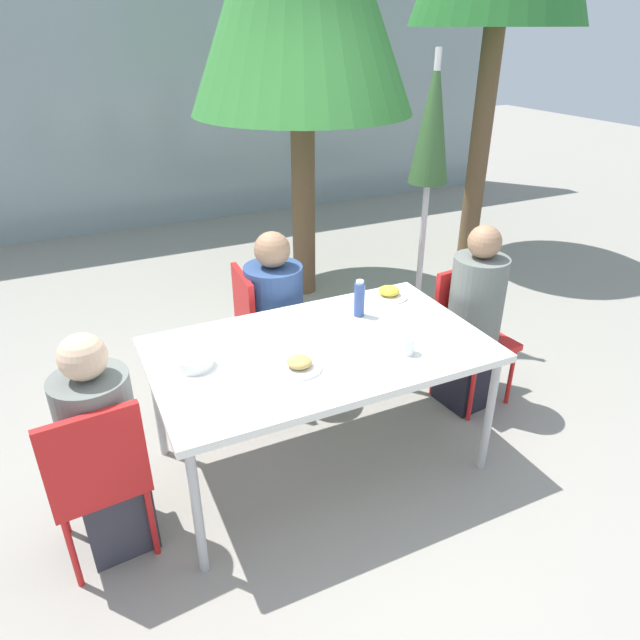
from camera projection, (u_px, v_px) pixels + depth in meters
The scene contains 15 objects.
ground_plane at pixel (320, 460), 3.23m from camera, with size 24.00×24.00×0.00m, color gray.
building_facade at pixel (138, 94), 6.38m from camera, with size 10.00×0.20×3.00m.
dining_table at pixel (320, 354), 2.91m from camera, with size 1.69×0.99×0.74m.
chair_left at pixel (97, 472), 2.43m from camera, with size 0.43×0.43×0.86m.
person_left at pixel (104, 453), 2.50m from camera, with size 0.33×0.33×1.11m.
chair_right at pixel (468, 326), 3.60m from camera, with size 0.44×0.44×0.86m.
person_right at pixel (473, 324), 3.49m from camera, with size 0.32×0.32×1.19m.
chair_far at pixel (261, 323), 3.63m from camera, with size 0.42×0.42×0.86m.
person_far at pixel (275, 322), 3.61m from camera, with size 0.36×0.36×1.12m.
closed_umbrella at pixel (431, 144), 3.87m from camera, with size 0.36×0.36×2.07m.
plate_0 at pixel (299, 365), 2.69m from camera, with size 0.22×0.22×0.06m.
plate_1 at pixel (389, 293), 3.40m from camera, with size 0.23×0.23×0.06m.
bottle at pixel (359, 299), 3.15m from camera, with size 0.06×0.06×0.21m.
drinking_cup at pixel (407, 346), 2.81m from camera, with size 0.08×0.08×0.09m.
salad_bowl at pixel (194, 361), 2.71m from camera, with size 0.18×0.18×0.06m.
Camera 1 is at (-1.07, -2.26, 2.20)m, focal length 32.00 mm.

